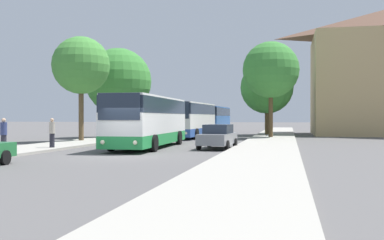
{
  "coord_description": "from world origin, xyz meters",
  "views": [
    {
      "loc": [
        8.46,
        -21.51,
        2.02
      ],
      "look_at": [
        0.35,
        15.86,
        1.76
      ],
      "focal_mm": 42.0,
      "sensor_mm": 36.0,
      "label": 1
    }
  ],
  "objects_px": {
    "pedestrian_walking_back": "(52,133)",
    "parked_car_right_near": "(218,136)",
    "bus_rear": "(214,119)",
    "tree_right_mid": "(267,87)",
    "tree_left_far": "(118,81)",
    "bus_middle": "(192,119)",
    "tree_right_near": "(271,70)",
    "pedestrian_waiting_near": "(4,134)",
    "tree_left_near": "(81,66)",
    "bus_front": "(149,121)"
  },
  "relations": [
    {
      "from": "pedestrian_walking_back",
      "to": "parked_car_right_near",
      "type": "bearing_deg",
      "value": 148.99
    },
    {
      "from": "bus_rear",
      "to": "pedestrian_walking_back",
      "type": "xyz_separation_m",
      "value": [
        -5.09,
        -29.59,
        -0.67
      ]
    },
    {
      "from": "parked_car_right_near",
      "to": "tree_right_mid",
      "type": "height_order",
      "value": "tree_right_mid"
    },
    {
      "from": "tree_left_far",
      "to": "tree_right_mid",
      "type": "height_order",
      "value": "tree_left_far"
    },
    {
      "from": "pedestrian_walking_back",
      "to": "tree_right_mid",
      "type": "relative_size",
      "value": 0.23
    },
    {
      "from": "bus_middle",
      "to": "tree_right_near",
      "type": "bearing_deg",
      "value": 4.26
    },
    {
      "from": "parked_car_right_near",
      "to": "pedestrian_walking_back",
      "type": "distance_m",
      "value": 10.26
    },
    {
      "from": "bus_rear",
      "to": "tree_right_mid",
      "type": "relative_size",
      "value": 1.3
    },
    {
      "from": "bus_rear",
      "to": "tree_left_far",
      "type": "height_order",
      "value": "tree_left_far"
    },
    {
      "from": "pedestrian_waiting_near",
      "to": "tree_left_far",
      "type": "bearing_deg",
      "value": 175.52
    },
    {
      "from": "tree_left_near",
      "to": "pedestrian_waiting_near",
      "type": "bearing_deg",
      "value": -86.29
    },
    {
      "from": "tree_right_near",
      "to": "tree_right_mid",
      "type": "height_order",
      "value": "tree_right_near"
    },
    {
      "from": "bus_middle",
      "to": "bus_rear",
      "type": "relative_size",
      "value": 1.05
    },
    {
      "from": "bus_rear",
      "to": "tree_left_near",
      "type": "height_order",
      "value": "tree_left_near"
    },
    {
      "from": "pedestrian_waiting_near",
      "to": "bus_rear",
      "type": "bearing_deg",
      "value": 162.54
    },
    {
      "from": "pedestrian_walking_back",
      "to": "tree_right_mid",
      "type": "xyz_separation_m",
      "value": [
        11.85,
        23.62,
        4.13
      ]
    },
    {
      "from": "tree_left_near",
      "to": "parked_car_right_near",
      "type": "bearing_deg",
      "value": -23.32
    },
    {
      "from": "bus_rear",
      "to": "parked_car_right_near",
      "type": "relative_size",
      "value": 2.28
    },
    {
      "from": "pedestrian_walking_back",
      "to": "tree_left_near",
      "type": "distance_m",
      "value": 9.82
    },
    {
      "from": "bus_middle",
      "to": "parked_car_right_near",
      "type": "distance_m",
      "value": 14.81
    },
    {
      "from": "pedestrian_walking_back",
      "to": "tree_right_near",
      "type": "height_order",
      "value": "tree_right_near"
    },
    {
      "from": "pedestrian_waiting_near",
      "to": "tree_right_near",
      "type": "xyz_separation_m",
      "value": [
        13.88,
        20.15,
        5.33
      ]
    },
    {
      "from": "parked_car_right_near",
      "to": "tree_left_far",
      "type": "bearing_deg",
      "value": -44.12
    },
    {
      "from": "bus_middle",
      "to": "tree_left_far",
      "type": "xyz_separation_m",
      "value": [
        -6.97,
        -1.24,
        3.68
      ]
    },
    {
      "from": "pedestrian_waiting_near",
      "to": "tree_left_far",
      "type": "xyz_separation_m",
      "value": [
        -0.56,
        18.61,
        4.4
      ]
    },
    {
      "from": "pedestrian_walking_back",
      "to": "tree_left_near",
      "type": "xyz_separation_m",
      "value": [
        -2.07,
        8.15,
        5.06
      ]
    },
    {
      "from": "bus_middle",
      "to": "tree_right_near",
      "type": "distance_m",
      "value": 8.78
    },
    {
      "from": "bus_middle",
      "to": "tree_right_mid",
      "type": "bearing_deg",
      "value": 46.12
    },
    {
      "from": "parked_car_right_near",
      "to": "tree_left_far",
      "type": "height_order",
      "value": "tree_left_far"
    },
    {
      "from": "tree_left_far",
      "to": "bus_middle",
      "type": "bearing_deg",
      "value": 10.12
    },
    {
      "from": "tree_left_far",
      "to": "tree_right_near",
      "type": "bearing_deg",
      "value": 6.06
    },
    {
      "from": "bus_front",
      "to": "tree_left_far",
      "type": "distance_m",
      "value": 14.91
    },
    {
      "from": "bus_front",
      "to": "bus_middle",
      "type": "distance_m",
      "value": 13.83
    },
    {
      "from": "tree_left_near",
      "to": "tree_left_far",
      "type": "distance_m",
      "value": 7.67
    },
    {
      "from": "pedestrian_walking_back",
      "to": "tree_left_far",
      "type": "bearing_deg",
      "value": -131.3
    },
    {
      "from": "bus_middle",
      "to": "tree_right_mid",
      "type": "xyz_separation_m",
      "value": [
        6.8,
        6.59,
        3.4
      ]
    },
    {
      "from": "parked_car_right_near",
      "to": "tree_right_mid",
      "type": "distance_m",
      "value": 21.14
    },
    {
      "from": "pedestrian_walking_back",
      "to": "bus_front",
      "type": "bearing_deg",
      "value": 163.57
    },
    {
      "from": "bus_middle",
      "to": "parked_car_right_near",
      "type": "relative_size",
      "value": 2.41
    },
    {
      "from": "bus_middle",
      "to": "pedestrian_waiting_near",
      "type": "height_order",
      "value": "bus_middle"
    },
    {
      "from": "tree_left_near",
      "to": "tree_right_near",
      "type": "relative_size",
      "value": 0.93
    },
    {
      "from": "tree_right_near",
      "to": "bus_rear",
      "type": "bearing_deg",
      "value": 121.21
    },
    {
      "from": "bus_front",
      "to": "tree_right_mid",
      "type": "xyz_separation_m",
      "value": [
        6.69,
        20.42,
        3.41
      ]
    },
    {
      "from": "bus_middle",
      "to": "tree_right_mid",
      "type": "height_order",
      "value": "tree_right_mid"
    },
    {
      "from": "bus_middle",
      "to": "bus_rear",
      "type": "xyz_separation_m",
      "value": [
        0.04,
        12.56,
        -0.05
      ]
    },
    {
      "from": "bus_middle",
      "to": "tree_left_far",
      "type": "relative_size",
      "value": 1.27
    },
    {
      "from": "bus_middle",
      "to": "parked_car_right_near",
      "type": "xyz_separation_m",
      "value": [
        4.75,
        -13.99,
        -0.99
      ]
    },
    {
      "from": "pedestrian_waiting_near",
      "to": "tree_right_near",
      "type": "bearing_deg",
      "value": 139.22
    },
    {
      "from": "tree_left_far",
      "to": "tree_right_mid",
      "type": "xyz_separation_m",
      "value": [
        13.77,
        7.83,
        -0.28
      ]
    },
    {
      "from": "bus_middle",
      "to": "tree_left_near",
      "type": "bearing_deg",
      "value": -126.66
    }
  ]
}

